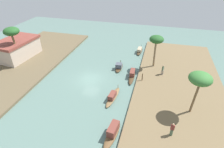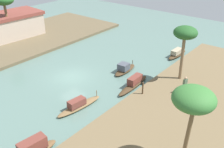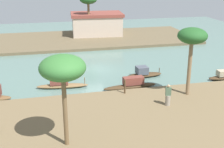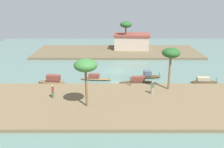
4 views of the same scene
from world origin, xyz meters
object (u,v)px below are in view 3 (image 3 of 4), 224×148
(sampan_midstream, at_px, (144,73))
(sampan_foreground, at_px, (131,84))
(sampan_near_left_bank, at_px, (61,84))
(riverside_building, at_px, (97,24))
(mooring_post, at_px, (125,87))
(person_by_mooring, at_px, (168,97))
(palm_tree_left_far, at_px, (192,38))
(palm_tree_right_tall, at_px, (88,0))
(palm_tree_left_near, at_px, (63,69))

(sampan_midstream, distance_m, sampan_foreground, 3.52)
(sampan_near_left_bank, xyz_separation_m, riverside_building, (7.20, 21.19, 1.82))
(sampan_near_left_bank, distance_m, riverside_building, 22.45)
(sampan_foreground, distance_m, mooring_post, 2.19)
(person_by_mooring, bearing_deg, palm_tree_left_far, 47.42)
(mooring_post, xyz_separation_m, palm_tree_right_tall, (0.51, 23.32, 5.02))
(palm_tree_left_far, relative_size, palm_tree_right_tall, 0.88)
(sampan_midstream, height_order, mooring_post, mooring_post)
(person_by_mooring, relative_size, riverside_building, 0.20)
(person_by_mooring, relative_size, palm_tree_left_far, 0.30)
(sampan_foreground, bearing_deg, sampan_near_left_bank, 162.54)
(palm_tree_left_far, bearing_deg, riverside_building, 97.02)
(sampan_foreground, relative_size, palm_tree_left_near, 0.91)
(sampan_near_left_bank, relative_size, palm_tree_right_tall, 0.74)
(sampan_near_left_bank, bearing_deg, palm_tree_left_near, -85.69)
(mooring_post, height_order, palm_tree_left_far, palm_tree_left_far)
(palm_tree_left_near, relative_size, palm_tree_right_tall, 0.87)
(riverside_building, bearing_deg, sampan_near_left_bank, -104.46)
(sampan_near_left_bank, distance_m, palm_tree_right_tall, 21.44)
(sampan_near_left_bank, height_order, person_by_mooring, person_by_mooring)
(palm_tree_left_far, distance_m, palm_tree_right_tall, 25.12)
(sampan_near_left_bank, height_order, mooring_post, mooring_post)
(person_by_mooring, distance_m, mooring_post, 4.03)
(sampan_foreground, xyz_separation_m, mooring_post, (-1.12, -1.79, 0.59))
(sampan_midstream, relative_size, palm_tree_left_near, 0.66)
(person_by_mooring, height_order, mooring_post, person_by_mooring)
(sampan_near_left_bank, xyz_separation_m, palm_tree_left_far, (10.40, -4.80, 4.96))
(sampan_midstream, relative_size, mooring_post, 3.09)
(palm_tree_left_far, xyz_separation_m, palm_tree_right_tall, (-4.68, 24.67, 0.70))
(person_by_mooring, height_order, riverside_building, riverside_building)
(sampan_midstream, relative_size, palm_tree_right_tall, 0.57)
(palm_tree_left_near, relative_size, riverside_building, 0.66)
(sampan_foreground, bearing_deg, mooring_post, -124.72)
(mooring_post, xyz_separation_m, palm_tree_left_near, (-5.54, -6.87, 4.28))
(sampan_foreground, xyz_separation_m, palm_tree_left_near, (-6.65, -8.66, 4.86))
(sampan_near_left_bank, height_order, sampan_foreground, sampan_foreground)
(sampan_midstream, bearing_deg, sampan_near_left_bank, -175.63)
(mooring_post, height_order, riverside_building, riverside_building)
(sampan_midstream, height_order, palm_tree_right_tall, palm_tree_right_tall)
(sampan_near_left_bank, bearing_deg, palm_tree_left_far, -18.70)
(sampan_foreground, relative_size, palm_tree_right_tall, 0.79)
(palm_tree_right_tall, bearing_deg, sampan_midstream, -81.60)
(sampan_midstream, bearing_deg, sampan_foreground, -130.96)
(sampan_midstream, xyz_separation_m, riverside_building, (-1.29, 20.08, 1.77))
(sampan_midstream, bearing_deg, person_by_mooring, -97.75)
(person_by_mooring, distance_m, palm_tree_left_far, 5.18)
(palm_tree_left_far, xyz_separation_m, riverside_building, (-3.20, 25.99, -3.14))
(mooring_post, bearing_deg, sampan_near_left_bank, 146.46)
(sampan_foreground, bearing_deg, palm_tree_right_tall, 88.90)
(palm_tree_left_near, bearing_deg, palm_tree_left_far, 27.26)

